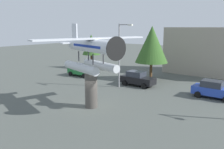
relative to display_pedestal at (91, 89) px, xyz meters
The scene contains 10 objects.
ground_plane 1.67m from the display_pedestal, ahead, with size 140.00×140.00×0.00m, color #4C514C.
display_pedestal is the anchor object (origin of this frame).
floatplane_monument 3.34m from the display_pedestal, 16.05° to the right, with size 7.19×10.30×4.00m.
car_near_green 14.10m from the display_pedestal, 138.71° to the left, with size 4.20×2.02×1.76m.
car_mid_black 9.40m from the display_pedestal, 96.04° to the left, with size 4.20×2.02×1.76m.
car_far_blue 12.43m from the display_pedestal, 50.97° to the left, with size 4.20×2.02×1.76m.
streetlight_primary 8.10m from the display_pedestal, 106.03° to the left, with size 1.84×0.28×7.39m.
storefront_building 22.48m from the display_pedestal, 79.14° to the left, with size 13.52×5.62×6.98m, color #9E9384.
tree_west 20.63m from the display_pedestal, 132.52° to the left, with size 3.06×3.06×5.78m.
tree_east 13.47m from the display_pedestal, 95.24° to the left, with size 4.30×4.30×7.19m.
Camera 1 is at (13.92, -14.95, 7.06)m, focal length 38.28 mm.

